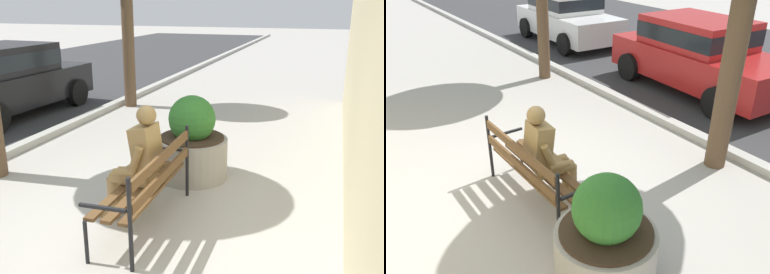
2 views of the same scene
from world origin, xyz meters
The scene contains 7 objects.
ground_plane centered at (0.00, 0.00, 0.00)m, with size 80.00×80.00×0.00m, color #ADA8A0.
curb_stone centered at (0.00, 2.90, 0.06)m, with size 60.00×0.20×0.12m, color #B2AFA8.
park_bench centered at (0.18, -0.27, 0.54)m, with size 1.81×0.58×0.95m.
bronze_statue_seated centered at (0.30, -0.06, 0.67)m, with size 0.65×0.76×1.37m.
concrete_planter centered at (1.70, -0.26, 0.48)m, with size 1.01×1.01×1.20m.
parked_car_white centered at (-6.94, 4.75, 0.84)m, with size 4.17×2.06×1.56m.
parked_car_red centered at (-1.57, 4.75, 0.84)m, with size 4.17×2.06×1.56m.
Camera 2 is at (3.98, -2.10, 3.10)m, focal length 36.75 mm.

